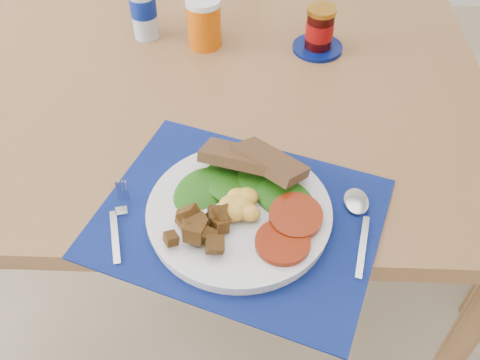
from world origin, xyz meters
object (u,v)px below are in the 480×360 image
(breakfast_plate, at_px, (235,210))
(juice_glass, at_px, (204,24))
(chair_far, at_px, (195,9))
(jam_on_saucer, at_px, (319,32))
(water_bottle, at_px, (142,0))

(breakfast_plate, xyz_separation_m, juice_glass, (-0.10, 0.55, 0.03))
(chair_far, xyz_separation_m, jam_on_saucer, (0.35, -0.48, 0.21))
(breakfast_plate, relative_size, jam_on_saucer, 2.60)
(water_bottle, height_order, jam_on_saucer, water_bottle)
(juice_glass, relative_size, jam_on_saucer, 0.94)
(breakfast_plate, distance_m, juice_glass, 0.56)
(jam_on_saucer, bearing_deg, breakfast_plate, -107.99)
(breakfast_plate, xyz_separation_m, jam_on_saucer, (0.17, 0.53, 0.02))
(breakfast_plate, relative_size, juice_glass, 2.78)
(breakfast_plate, distance_m, jam_on_saucer, 0.56)
(chair_far, bearing_deg, water_bottle, 71.28)
(water_bottle, bearing_deg, chair_far, 81.39)
(jam_on_saucer, bearing_deg, chair_far, 126.18)
(chair_far, bearing_deg, juice_glass, 89.70)
(chair_far, height_order, juice_glass, chair_far)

